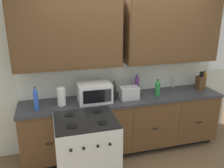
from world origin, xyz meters
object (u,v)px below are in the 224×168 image
Objects in this scene: stove_range at (87,152)px; bottle_blue at (36,99)px; toaster at (129,93)px; knife_block at (200,82)px; paper_towel_roll at (61,96)px; bottle_green at (158,88)px; bottle_dark at (114,90)px; bottle_violet at (137,84)px; bottle_amber at (204,79)px; microwave at (94,92)px.

bottle_blue is at bearing 138.30° from stove_range.
knife_block reaches higher than toaster.
paper_towel_roll is (-0.24, 0.60, 0.56)m from stove_range.
knife_block is at bearing 7.23° from bottle_green.
toaster is 1.01m from paper_towel_roll.
bottle_green is at bearing -1.02° from paper_towel_roll.
knife_block is at bearing 4.89° from toaster.
bottle_dark reaches higher than stove_range.
bottle_blue is 1.58m from bottle_violet.
bottle_green is at bearing 1.72° from bottle_blue.
knife_block reaches higher than bottle_green.
knife_block is at bearing -5.84° from bottle_violet.
bottle_amber is (2.21, 0.75, 0.58)m from stove_range.
toaster is 1.08× the size of paper_towel_roll.
stove_range is 3.39× the size of toaster.
microwave is at bearing 177.14° from bottle_green.
bottle_green is 0.87× the size of bottle_violet.
toaster is at bearing -1.82° from paper_towel_roll.
bottle_green is at bearing -169.74° from bottle_amber.
microwave is 1.85m from knife_block.
stove_range is 1.48m from bottle_green.
bottle_blue is (-0.34, -0.08, 0.03)m from paper_towel_roll.
bottle_blue reaches higher than bottle_amber.
bottle_green is (0.47, 0.01, 0.04)m from toaster.
bottle_blue reaches higher than microwave.
toaster is 1.46m from bottle_amber.
bottle_amber is at bearing 7.16° from toaster.
bottle_blue is 2.80m from bottle_amber.
stove_range is 0.98m from bottle_blue.
bottle_amber is (0.97, 0.18, 0.01)m from bottle_green.
paper_towel_roll is 0.92× the size of bottle_dark.
paper_towel_roll is at bearing -170.90° from bottle_violet.
bottle_amber is (2.45, 0.15, 0.02)m from paper_towel_roll.
paper_towel_roll is (-1.01, 0.03, 0.03)m from toaster.
knife_block is 1.04× the size of bottle_amber.
toaster is 0.94× the size of bottle_amber.
microwave is at bearing -175.47° from bottle_dark.
bottle_dark is at bearing -178.77° from knife_block.
toaster is at bearing -179.33° from bottle_green.
stove_range is at bearing -41.70° from bottle_blue.
toaster is (0.77, 0.56, 0.53)m from stove_range.
knife_block is at bearing 1.23° from bottle_dark.
bottle_blue is 1.22× the size of bottle_green.
stove_range is 1.39m from bottle_violet.
knife_block is at bearing 2.00° from paper_towel_roll.
bottle_blue reaches higher than bottle_green.
microwave is at bearing 7.26° from bottle_blue.
microwave is at bearing -176.34° from bottle_amber.
paper_towel_roll reaches higher than stove_range.
toaster is 0.85× the size of bottle_blue.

